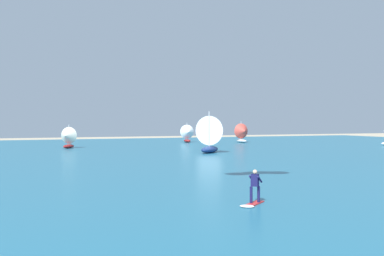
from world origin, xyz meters
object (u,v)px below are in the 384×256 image
Objects in this scene: kitesurfer at (253,192)px; sailboat_trailing at (188,133)px; sailboat_leading at (67,137)px; sailboat_heeled_over at (211,134)px; sailboat_anchored_offshore at (243,133)px.

kitesurfer is 60.60m from sailboat_trailing.
sailboat_leading is (-4.06, 47.80, 1.03)m from kitesurfer.
sailboat_trailing reaches higher than kitesurfer.
kitesurfer is 47.98m from sailboat_leading.
sailboat_heeled_over reaches higher than sailboat_leading.
kitesurfer is at bearing -85.15° from sailboat_leading.
sailboat_heeled_over reaches higher than kitesurfer.
sailboat_anchored_offshore is 10.41m from sailboat_trailing.
sailboat_trailing is (23.06, 9.74, 0.10)m from sailboat_leading.
kitesurfer is 34.53m from sailboat_heeled_over.
sailboat_heeled_over is at bearing -104.57° from sailboat_trailing.
sailboat_leading is at bearing -157.11° from sailboat_trailing.
sailboat_trailing reaches higher than sailboat_leading.
sailboat_trailing is at bearing 22.89° from sailboat_leading.
sailboat_anchored_offshore is (15.94, 20.79, -0.57)m from sailboat_heeled_over.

